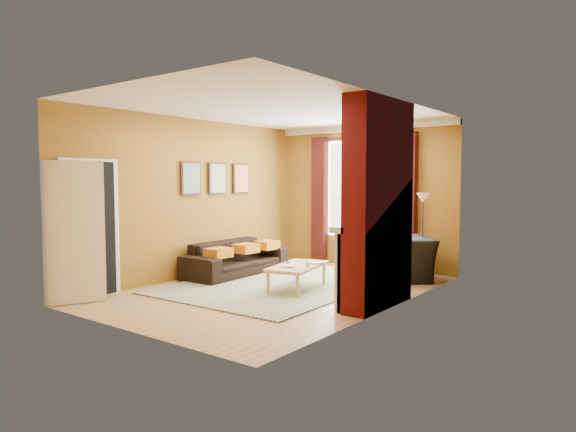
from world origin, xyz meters
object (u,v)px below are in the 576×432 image
object	(u,v)px
armchair	(395,259)
wicker_stool	(360,259)
floor_lamp	(423,212)
coffee_table	(297,268)
sofa	(236,258)

from	to	relation	value
armchair	wicker_stool	distance (m)	0.96
armchair	floor_lamp	xyz separation A→B (m)	(0.34, 0.34, 0.81)
armchair	floor_lamp	bearing A→B (deg)	-177.33
armchair	wicker_stool	xyz separation A→B (m)	(-0.87, 0.37, -0.13)
floor_lamp	coffee_table	bearing A→B (deg)	-122.25
sofa	floor_lamp	size ratio (longest dim) A/B	1.41
wicker_stool	floor_lamp	size ratio (longest dim) A/B	0.35
sofa	coffee_table	xyz separation A→B (m)	(1.66, -0.39, 0.05)
armchair	coffee_table	xyz separation A→B (m)	(-0.90, -1.61, -0.02)
sofa	floor_lamp	xyz separation A→B (m)	(2.89, 1.56, 0.87)
floor_lamp	armchair	bearing A→B (deg)	-134.34
sofa	coffee_table	world-z (taller)	sofa
coffee_table	armchair	bearing A→B (deg)	48.35
sofa	wicker_stool	distance (m)	2.31
floor_lamp	sofa	bearing A→B (deg)	-151.65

